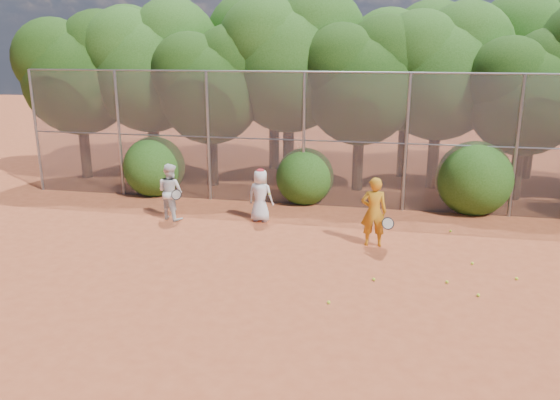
# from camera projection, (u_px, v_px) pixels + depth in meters

# --- Properties ---
(ground) EXTENTS (80.00, 80.00, 0.00)m
(ground) POSITION_uv_depth(u_px,v_px,m) (303.00, 288.00, 11.01)
(ground) COLOR #A14424
(ground) RESTS_ON ground
(fence_back) EXTENTS (20.05, 0.09, 4.03)m
(fence_back) POSITION_uv_depth(u_px,v_px,m) (333.00, 140.00, 16.14)
(fence_back) COLOR gray
(fence_back) RESTS_ON ground
(tree_0) EXTENTS (4.38, 3.81, 6.00)m
(tree_0) POSITION_uv_depth(u_px,v_px,m) (79.00, 69.00, 19.38)
(tree_0) COLOR black
(tree_0) RESTS_ON ground
(tree_1) EXTENTS (4.64, 4.03, 6.35)m
(tree_1) POSITION_uv_depth(u_px,v_px,m) (151.00, 63.00, 19.30)
(tree_1) COLOR black
(tree_1) RESTS_ON ground
(tree_2) EXTENTS (3.99, 3.47, 5.47)m
(tree_2) POSITION_uv_depth(u_px,v_px,m) (212.00, 81.00, 18.30)
(tree_2) COLOR black
(tree_2) RESTS_ON ground
(tree_3) EXTENTS (4.89, 4.26, 6.70)m
(tree_3) POSITION_uv_depth(u_px,v_px,m) (291.00, 56.00, 18.54)
(tree_3) COLOR black
(tree_3) RESTS_ON ground
(tree_4) EXTENTS (4.19, 3.64, 5.73)m
(tree_4) POSITION_uv_depth(u_px,v_px,m) (363.00, 77.00, 17.66)
(tree_4) COLOR black
(tree_4) RESTS_ON ground
(tree_5) EXTENTS (4.51, 3.92, 6.17)m
(tree_5) POSITION_uv_depth(u_px,v_px,m) (442.00, 68.00, 17.85)
(tree_5) COLOR black
(tree_5) RESTS_ON ground
(tree_6) EXTENTS (3.86, 3.36, 5.29)m
(tree_6) POSITION_uv_depth(u_px,v_px,m) (528.00, 89.00, 16.57)
(tree_6) COLOR black
(tree_6) RESTS_ON ground
(tree_9) EXTENTS (4.83, 4.20, 6.62)m
(tree_9) POSITION_uv_depth(u_px,v_px,m) (152.00, 56.00, 21.62)
(tree_9) COLOR black
(tree_9) RESTS_ON ground
(tree_10) EXTENTS (5.15, 4.48, 7.06)m
(tree_10) POSITION_uv_depth(u_px,v_px,m) (276.00, 49.00, 20.75)
(tree_10) COLOR black
(tree_10) RESTS_ON ground
(tree_11) EXTENTS (4.64, 4.03, 6.35)m
(tree_11) POSITION_uv_depth(u_px,v_px,m) (410.00, 62.00, 19.52)
(tree_11) COLOR black
(tree_11) RESTS_ON ground
(tree_12) EXTENTS (5.02, 4.37, 6.88)m
(tree_12) POSITION_uv_depth(u_px,v_px,m) (542.00, 52.00, 19.11)
(tree_12) COLOR black
(tree_12) RESTS_ON ground
(bush_0) EXTENTS (2.00, 2.00, 2.00)m
(bush_0) POSITION_uv_depth(u_px,v_px,m) (154.00, 164.00, 17.86)
(bush_0) COLOR #204912
(bush_0) RESTS_ON ground
(bush_1) EXTENTS (1.80, 1.80, 1.80)m
(bush_1) POSITION_uv_depth(u_px,v_px,m) (305.00, 174.00, 16.91)
(bush_1) COLOR #204912
(bush_1) RESTS_ON ground
(bush_2) EXTENTS (2.20, 2.20, 2.20)m
(bush_2) POSITION_uv_depth(u_px,v_px,m) (474.00, 175.00, 15.87)
(bush_2) COLOR #204912
(bush_2) RESTS_ON ground
(player_yellow) EXTENTS (0.84, 0.54, 1.71)m
(player_yellow) POSITION_uv_depth(u_px,v_px,m) (374.00, 212.00, 13.15)
(player_yellow) COLOR #C57E17
(player_yellow) RESTS_ON ground
(player_teen) EXTENTS (0.79, 0.59, 1.49)m
(player_teen) POSITION_uv_depth(u_px,v_px,m) (261.00, 195.00, 15.07)
(player_teen) COLOR silver
(player_teen) RESTS_ON ground
(player_white) EXTENTS (0.95, 0.86, 1.59)m
(player_white) POSITION_uv_depth(u_px,v_px,m) (170.00, 192.00, 15.25)
(player_white) COLOR white
(player_white) RESTS_ON ground
(ball_0) EXTENTS (0.07, 0.07, 0.07)m
(ball_0) POSITION_uv_depth(u_px,v_px,m) (478.00, 295.00, 10.60)
(ball_0) COLOR #CAE629
(ball_0) RESTS_ON ground
(ball_1) EXTENTS (0.07, 0.07, 0.07)m
(ball_1) POSITION_uv_depth(u_px,v_px,m) (472.00, 263.00, 12.17)
(ball_1) COLOR #CAE629
(ball_1) RESTS_ON ground
(ball_2) EXTENTS (0.07, 0.07, 0.07)m
(ball_2) POSITION_uv_depth(u_px,v_px,m) (374.00, 279.00, 11.33)
(ball_2) COLOR #CAE629
(ball_2) RESTS_ON ground
(ball_3) EXTENTS (0.07, 0.07, 0.07)m
(ball_3) POSITION_uv_depth(u_px,v_px,m) (517.00, 279.00, 11.36)
(ball_3) COLOR #CAE629
(ball_3) RESTS_ON ground
(ball_4) EXTENTS (0.07, 0.07, 0.07)m
(ball_4) POSITION_uv_depth(u_px,v_px,m) (329.00, 302.00, 10.30)
(ball_4) COLOR #CAE629
(ball_4) RESTS_ON ground
(ball_5) EXTENTS (0.07, 0.07, 0.07)m
(ball_5) POSITION_uv_depth(u_px,v_px,m) (451.00, 231.00, 14.32)
(ball_5) COLOR #CAE629
(ball_5) RESTS_ON ground
(ball_6) EXTENTS (0.07, 0.07, 0.07)m
(ball_6) POSITION_uv_depth(u_px,v_px,m) (447.00, 282.00, 11.20)
(ball_6) COLOR #CAE629
(ball_6) RESTS_ON ground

